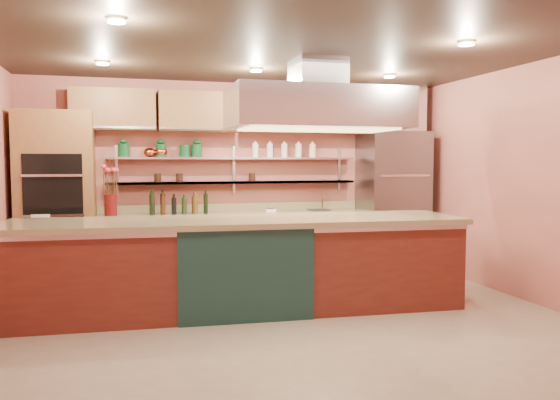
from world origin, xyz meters
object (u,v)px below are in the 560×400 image
object	(u,v)px
copper_kettle	(150,152)
green_canister	(185,151)
kitchen_scale	(270,209)
flower_vase	(111,205)
island	(240,264)
refrigerator	(393,201)

from	to	relation	value
copper_kettle	green_canister	xyz separation A→B (m)	(0.48, 0.00, 0.02)
kitchen_scale	green_canister	bearing A→B (deg)	150.98
kitchen_scale	flower_vase	bearing A→B (deg)	161.45
kitchen_scale	island	bearing A→B (deg)	-133.34
island	kitchen_scale	distance (m)	1.90
flower_vase	green_canister	distance (m)	1.26
refrigerator	copper_kettle	bearing A→B (deg)	176.35
kitchen_scale	refrigerator	bearing A→B (deg)	-18.85
kitchen_scale	green_canister	size ratio (longest dim) A/B	0.84
island	copper_kettle	xyz separation A→B (m)	(-0.90, 1.90, 1.27)
refrigerator	flower_vase	xyz separation A→B (m)	(-4.13, 0.01, 0.02)
green_canister	copper_kettle	bearing A→B (deg)	180.00
island	copper_kettle	size ratio (longest dim) A/B	30.04
refrigerator	flower_vase	size ratio (longest dim) A/B	7.30
kitchen_scale	green_canister	world-z (taller)	green_canister
island	copper_kettle	distance (m)	2.45
copper_kettle	island	bearing A→B (deg)	-64.66
refrigerator	kitchen_scale	size ratio (longest dim) A/B	14.49
flower_vase	island	bearing A→B (deg)	-49.66
flower_vase	refrigerator	bearing A→B (deg)	-0.14
flower_vase	copper_kettle	world-z (taller)	copper_kettle
flower_vase	kitchen_scale	world-z (taller)	flower_vase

